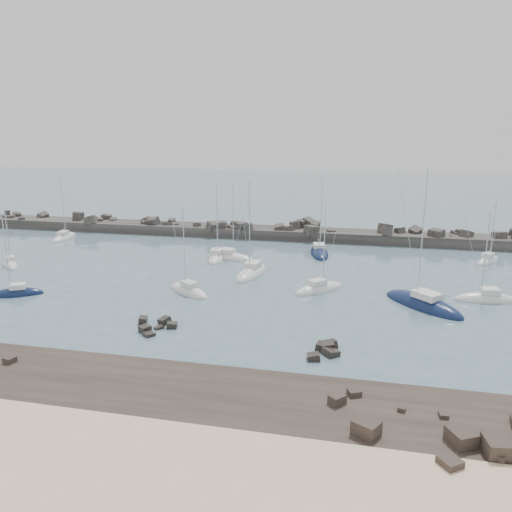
{
  "coord_description": "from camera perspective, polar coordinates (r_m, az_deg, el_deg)",
  "views": [
    {
      "loc": [
        16.45,
        -53.22,
        19.7
      ],
      "look_at": [
        2.11,
        12.0,
        2.87
      ],
      "focal_mm": 35.0,
      "sensor_mm": 36.0,
      "label": 1
    }
  ],
  "objects": [
    {
      "name": "sailboat_9",
      "position": [
        65.54,
        24.78,
        -4.57
      ],
      "size": [
        7.63,
        3.15,
        11.86
      ],
      "color": "silver",
      "rests_on": "ground"
    },
    {
      "name": "rock_cluster_far",
      "position": [
        46.85,
        7.97,
        -10.65
      ],
      "size": [
        3.06,
        4.14,
        1.32
      ],
      "color": "black",
      "rests_on": "ground"
    },
    {
      "name": "sand_strip",
      "position": [
        33.3,
        -22.11,
        -23.3
      ],
      "size": [
        140.0,
        14.0,
        1.0
      ],
      "primitive_type": "cube",
      "color": "beige",
      "rests_on": "ground"
    },
    {
      "name": "rock_cluster_near",
      "position": [
        52.78,
        -11.48,
        -7.88
      ],
      "size": [
        4.62,
        4.77,
        1.26
      ],
      "color": "black",
      "rests_on": "ground"
    },
    {
      "name": "sailboat_6",
      "position": [
        70.19,
        -0.49,
        -2.03
      ],
      "size": [
        4.26,
        9.36,
        14.35
      ],
      "color": "silver",
      "rests_on": "ground"
    },
    {
      "name": "sailboat_3",
      "position": [
        79.19,
        -4.49,
        -0.2
      ],
      "size": [
        3.45,
        8.33,
        12.89
      ],
      "color": "silver",
      "rests_on": "ground"
    },
    {
      "name": "ground",
      "position": [
        59.08,
        -4.52,
        -5.38
      ],
      "size": [
        400.0,
        400.0,
        0.0
      ],
      "primitive_type": "plane",
      "color": "#496472",
      "rests_on": "ground"
    },
    {
      "name": "rock_shelf",
      "position": [
        40.27,
        -13.49,
        -15.54
      ],
      "size": [
        140.0,
        12.0,
        2.02
      ],
      "color": "black",
      "rests_on": "ground"
    },
    {
      "name": "sailboat_12",
      "position": [
        84.79,
        24.98,
        -0.54
      ],
      "size": [
        5.22,
        6.47,
        10.41
      ],
      "color": "silver",
      "rests_on": "ground"
    },
    {
      "name": "sailboat_2",
      "position": [
        68.34,
        -25.72,
        -3.94
      ],
      "size": [
        6.61,
        4.6,
        10.27
      ],
      "color": "#0E1B3E",
      "rests_on": "ground"
    },
    {
      "name": "sailboat_13",
      "position": [
        60.88,
        18.53,
        -5.35
      ],
      "size": [
        9.96,
        10.13,
        17.01
      ],
      "color": "#0E1B3E",
      "rests_on": "ground"
    },
    {
      "name": "sailboat_8",
      "position": [
        82.5,
        7.24,
        0.31
      ],
      "size": [
        4.48,
        9.47,
        14.32
      ],
      "color": "#0E1B3E",
      "rests_on": "ground"
    },
    {
      "name": "sailboat_5",
      "position": [
        63.03,
        -7.73,
        -4.06
      ],
      "size": [
        7.26,
        5.98,
        11.66
      ],
      "color": "silver",
      "rests_on": "ground"
    },
    {
      "name": "breakwater",
      "position": [
        96.17,
        -2.03,
        2.52
      ],
      "size": [
        115.0,
        7.75,
        5.09
      ],
      "color": "#2F2C29",
      "rests_on": "ground"
    },
    {
      "name": "sailboat_4",
      "position": [
        79.0,
        -3.01,
        -0.21
      ],
      "size": [
        8.53,
        4.42,
        12.91
      ],
      "color": "silver",
      "rests_on": "ground"
    },
    {
      "name": "sailboat_14",
      "position": [
        83.31,
        -26.23,
        -0.92
      ],
      "size": [
        5.55,
        5.63,
        9.75
      ],
      "color": "silver",
      "rests_on": "ground"
    },
    {
      "name": "sailboat_7",
      "position": [
        63.8,
        7.22,
        -3.83
      ],
      "size": [
        6.95,
        7.1,
        12.06
      ],
      "color": "silver",
      "rests_on": "ground"
    },
    {
      "name": "sailboat_1",
      "position": [
        100.26,
        -21.07,
        1.93
      ],
      "size": [
        3.19,
        8.09,
        12.47
      ],
      "color": "silver",
      "rests_on": "ground"
    }
  ]
}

